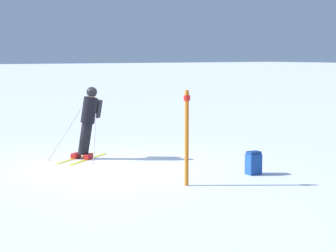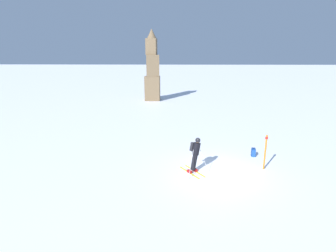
{
  "view_description": "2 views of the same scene",
  "coord_description": "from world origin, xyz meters",
  "views": [
    {
      "loc": [
        11.36,
        -5.83,
        2.54
      ],
      "look_at": [
        -0.24,
        1.93,
        0.78
      ],
      "focal_mm": 60.0,
      "sensor_mm": 36.0,
      "label": 1
    },
    {
      "loc": [
        -1.98,
        -12.35,
        5.8
      ],
      "look_at": [
        -2.51,
        3.25,
        1.54
      ],
      "focal_mm": 28.0,
      "sensor_mm": 36.0,
      "label": 2
    }
  ],
  "objects": [
    {
      "name": "ground_plane",
      "position": [
        0.0,
        0.0,
        0.0
      ],
      "size": [
        300.0,
        300.0,
        0.0
      ],
      "primitive_type": "plane",
      "color": "white"
    },
    {
      "name": "skier",
      "position": [
        -1.02,
        0.12,
        1.0
      ],
      "size": [
        1.5,
        1.66,
        1.81
      ],
      "rotation": [
        0.0,
        0.0,
        0.58
      ],
      "color": "yellow",
      "rests_on": "ground"
    },
    {
      "name": "spare_backpack",
      "position": [
        2.56,
        2.27,
        0.24
      ],
      "size": [
        0.24,
        0.32,
        0.5
      ],
      "rotation": [
        0.0,
        0.0,
        4.63
      ],
      "color": "#194293",
      "rests_on": "ground"
    },
    {
      "name": "trail_marker",
      "position": [
        2.6,
        0.47,
        1.03
      ],
      "size": [
        0.13,
        0.13,
        1.87
      ],
      "color": "orange",
      "rests_on": "ground"
    }
  ]
}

